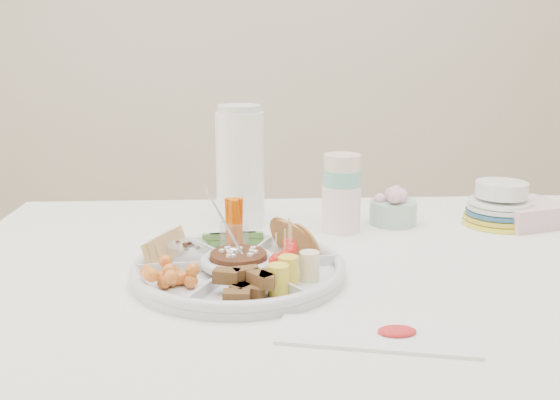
{
  "coord_description": "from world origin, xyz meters",
  "views": [
    {
      "loc": [
        -0.17,
        -1.14,
        1.17
      ],
      "look_at": [
        -0.11,
        0.03,
        0.88
      ],
      "focal_mm": 40.0,
      "sensor_mm": 36.0,
      "label": 1
    }
  ],
  "objects": [
    {
      "name": "wall_back",
      "position": [
        0.0,
        2.0,
        1.35
      ],
      "size": [
        4.0,
        0.02,
        2.7
      ],
      "primitive_type": "cube",
      "color": "beige",
      "rests_on": "ground"
    },
    {
      "name": "party_tray",
      "position": [
        -0.19,
        -0.07,
        0.78
      ],
      "size": [
        0.41,
        0.41,
        0.04
      ],
      "primitive_type": "cylinder",
      "rotation": [
        0.0,
        0.0,
        0.09
      ],
      "color": "white",
      "rests_on": "dining_table"
    },
    {
      "name": "bean_dip",
      "position": [
        -0.19,
        -0.07,
        0.79
      ],
      "size": [
        0.11,
        0.11,
        0.04
      ],
      "primitive_type": "cylinder",
      "rotation": [
        0.0,
        0.0,
        0.09
      ],
      "color": "#4B1F0D",
      "rests_on": "party_tray"
    },
    {
      "name": "tortillas",
      "position": [
        -0.08,
        0.0,
        0.8
      ],
      "size": [
        0.11,
        0.11,
        0.06
      ],
      "primitive_type": null,
      "rotation": [
        0.0,
        0.0,
        0.09
      ],
      "color": "tan",
      "rests_on": "party_tray"
    },
    {
      "name": "carrot_cucumber",
      "position": [
        -0.2,
        0.06,
        0.82
      ],
      "size": [
        0.12,
        0.12,
        0.1
      ],
      "primitive_type": null,
      "rotation": [
        0.0,
        0.0,
        0.09
      ],
      "color": "#D75400",
      "rests_on": "party_tray"
    },
    {
      "name": "pita_raisins",
      "position": [
        -0.3,
        -0.02,
        0.8
      ],
      "size": [
        0.11,
        0.11,
        0.05
      ],
      "primitive_type": null,
      "rotation": [
        0.0,
        0.0,
        0.09
      ],
      "color": "#E7BA84",
      "rests_on": "party_tray"
    },
    {
      "name": "cherries",
      "position": [
        -0.29,
        -0.15,
        0.79
      ],
      "size": [
        0.11,
        0.11,
        0.04
      ],
      "primitive_type": null,
      "rotation": [
        0.0,
        0.0,
        0.09
      ],
      "color": "orange",
      "rests_on": "party_tray"
    },
    {
      "name": "granola_chunks",
      "position": [
        -0.17,
        -0.2,
        0.79
      ],
      "size": [
        0.12,
        0.12,
        0.05
      ],
      "primitive_type": null,
      "rotation": [
        0.0,
        0.0,
        0.09
      ],
      "color": "#4F2D1A",
      "rests_on": "party_tray"
    },
    {
      "name": "banana_tomato",
      "position": [
        -0.07,
        -0.13,
        0.82
      ],
      "size": [
        0.12,
        0.12,
        0.09
      ],
      "primitive_type": null,
      "rotation": [
        0.0,
        0.0,
        0.09
      ],
      "color": "#EBD95B",
      "rests_on": "party_tray"
    },
    {
      "name": "cup_stack",
      "position": [
        0.04,
        0.2,
        0.88
      ],
      "size": [
        0.1,
        0.1,
        0.24
      ],
      "primitive_type": "cylinder",
      "rotation": [
        0.0,
        0.0,
        -0.14
      ],
      "color": "#A4BD97",
      "rests_on": "dining_table"
    },
    {
      "name": "thermos",
      "position": [
        -0.19,
        0.26,
        0.9
      ],
      "size": [
        0.12,
        0.12,
        0.28
      ],
      "primitive_type": "cylinder",
      "rotation": [
        0.0,
        0.0,
        0.08
      ],
      "color": "white",
      "rests_on": "dining_table"
    },
    {
      "name": "flower_bowl",
      "position": [
        0.17,
        0.25,
        0.8
      ],
      "size": [
        0.14,
        0.14,
        0.08
      ],
      "primitive_type": "cylinder",
      "rotation": [
        0.0,
        0.0,
        -0.3
      ],
      "color": "#8FBEA0",
      "rests_on": "dining_table"
    },
    {
      "name": "napkin_stack",
      "position": [
        0.48,
        0.23,
        0.78
      ],
      "size": [
        0.19,
        0.18,
        0.05
      ],
      "primitive_type": "cube",
      "rotation": [
        0.0,
        0.0,
        0.3
      ],
      "color": "beige",
      "rests_on": "dining_table"
    },
    {
      "name": "plate_stack",
      "position": [
        0.42,
        0.24,
        0.81
      ],
      "size": [
        0.21,
        0.21,
        0.11
      ],
      "primitive_type": "cylinder",
      "rotation": [
        0.0,
        0.0,
        0.37
      ],
      "color": "gold",
      "rests_on": "dining_table"
    },
    {
      "name": "placemat",
      "position": [
        0.01,
        -0.32,
        0.76
      ],
      "size": [
        0.3,
        0.15,
        0.01
      ],
      "primitive_type": "cube",
      "rotation": [
        0.0,
        0.0,
        -0.22
      ],
      "color": "silver",
      "rests_on": "dining_table"
    }
  ]
}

